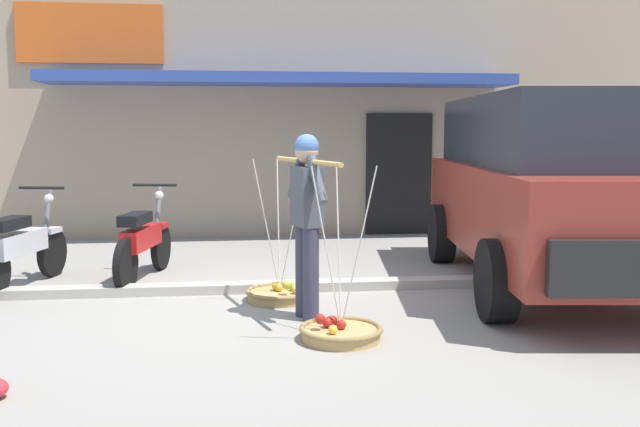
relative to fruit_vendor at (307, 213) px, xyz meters
name	(u,v)px	position (x,y,z in m)	size (l,w,h in m)	color
ground_plane	(271,308)	(-0.32, 0.43, -0.98)	(90.00, 90.00, 0.00)	gray
sidewalk_curb	(267,287)	(-0.32, 1.13, -0.93)	(20.00, 0.24, 0.10)	#AEA89C
fruit_vendor	(307,213)	(0.00, 0.00, 0.00)	(0.47, 1.43, 1.70)	#38384C
fruit_basket_left_side	(280,293)	(-0.21, 0.71, -0.90)	(0.70, 0.70, 1.45)	tan
fruit_basket_right_side	(340,331)	(0.21, -0.71, -0.90)	(0.70, 0.70, 1.45)	tan
motorcycle_nearest_shop	(22,248)	(-2.97, 1.57, -0.52)	(0.62, 1.79, 1.09)	black
motorcycle_second_in_row	(143,242)	(-1.71, 1.84, -0.52)	(0.57, 1.80, 1.09)	black
parked_truck	(551,185)	(2.81, 1.06, 0.15)	(2.58, 4.98, 2.10)	maroon
storefront_building	(273,111)	(0.08, 7.58, 1.13)	(13.00, 6.00, 4.20)	tan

